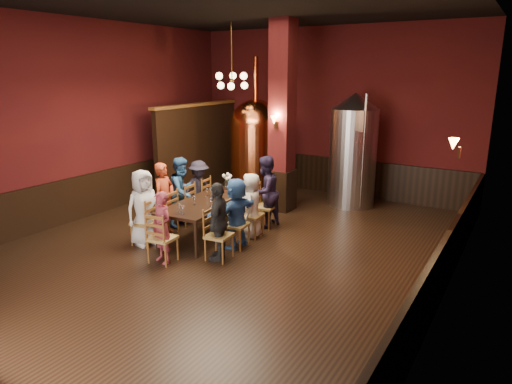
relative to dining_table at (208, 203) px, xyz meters
The scene contains 39 objects.
room 1.76m from the dining_table, 27.35° to the right, with size 10.00×10.02×4.50m.
wainscot_right 4.71m from the dining_table, ahead, with size 0.08×9.90×1.00m, color black.
wainscot_back 4.64m from the dining_table, 80.97° to the left, with size 7.90×0.08×1.00m, color black.
wainscot_left 3.26m from the dining_table, behind, with size 0.08×9.90×1.00m, color black.
column 2.91m from the dining_table, 79.98° to the left, with size 0.58×0.58×4.50m, color #48110F.
partition 3.79m from the dining_table, 131.20° to the left, with size 0.22×3.50×2.40m, color black.
pendant_cluster 3.65m from the dining_table, 113.02° to the left, with size 0.90×0.90×1.70m, color #A57226, non-canonical shape.
sconce_wall 4.89m from the dining_table, ahead, with size 0.20×0.20×0.36m, color black, non-canonical shape.
sconce_column 2.64m from the dining_table, 78.60° to the left, with size 0.20×0.20×0.36m, color black, non-canonical shape.
dining_table is the anchor object (origin of this frame).
chair_0 1.33m from the dining_table, 124.74° to the right, with size 0.46×0.46×0.92m, color brown, non-canonical shape.
person_0 1.31m from the dining_table, 124.74° to the right, with size 0.74×0.48×1.52m, color silver.
chair_1 0.94m from the dining_table, 153.15° to the right, with size 0.46×0.46×0.92m, color brown, non-canonical shape.
person_1 0.92m from the dining_table, 153.15° to the right, with size 0.56×0.37×1.53m, color #A3381B.
chair_2 0.94m from the dining_table, 164.41° to the left, with size 0.46×0.46×0.92m, color brown, non-canonical shape.
person_2 0.92m from the dining_table, 164.41° to the left, with size 0.75×0.37×1.54m, color #275183.
chair_3 1.33m from the dining_table, 135.99° to the left, with size 0.46×0.46×0.92m, color brown, non-canonical shape.
person_3 1.31m from the dining_table, 135.99° to the left, with size 0.87×0.50×1.34m, color black.
chair_4 1.33m from the dining_table, 44.01° to the right, with size 0.46×0.46×0.92m, color brown, non-canonical shape.
person_4 1.31m from the dining_table, 44.01° to the right, with size 0.85×0.35×1.45m, color black.
chair_5 0.94m from the dining_table, 15.59° to the right, with size 0.46×0.46×0.92m, color brown, non-canonical shape.
person_5 0.91m from the dining_table, 15.59° to the right, with size 1.28×0.41×1.39m, color #3A6BAF.
chair_6 0.94m from the dining_table, 26.85° to the left, with size 0.46×0.46×0.92m, color brown, non-canonical shape.
person_6 0.91m from the dining_table, 26.85° to the left, with size 0.66×0.43×1.34m, color silver.
chair_7 1.33m from the dining_table, 55.26° to the left, with size 0.46×0.46×0.92m, color brown, non-canonical shape.
person_7 1.32m from the dining_table, 55.26° to the left, with size 0.77×0.38×1.59m, color #211A34.
chair_8 1.57m from the dining_table, 84.37° to the right, with size 0.46×0.46×0.92m, color brown, non-canonical shape.
person_8 1.55m from the dining_table, 84.37° to the right, with size 0.48×0.31×1.31m, color maroon.
copper_kettle 3.54m from the dining_table, 104.71° to the left, with size 1.57×1.57×3.70m.
steel_vessel 4.17m from the dining_table, 64.53° to the left, with size 1.53×1.53×2.83m.
rose_vase 1.05m from the dining_table, 101.32° to the left, with size 0.22×0.22×0.38m.
wine_glass_0 0.36m from the dining_table, 128.26° to the left, with size 0.07×0.07×0.17m, color white, non-canonical shape.
wine_glass_1 0.47m from the dining_table, 44.22° to the right, with size 0.07×0.07×0.17m, color white, non-canonical shape.
wine_glass_2 0.95m from the dining_table, 86.82° to the right, with size 0.07×0.07×0.17m, color white, non-canonical shape.
wine_glass_3 0.40m from the dining_table, 115.08° to the left, with size 0.07×0.07×0.17m, color white, non-canonical shape.
wine_glass_4 0.40m from the dining_table, 98.72° to the right, with size 0.07×0.07×0.17m, color white, non-canonical shape.
wine_glass_5 0.32m from the dining_table, 110.08° to the left, with size 0.07×0.07×0.17m, color white, non-canonical shape.
wine_glass_6 0.64m from the dining_table, 110.87° to the left, with size 0.07×0.07×0.17m, color white, non-canonical shape.
wine_glass_7 1.01m from the dining_table, 80.12° to the right, with size 0.07×0.07×0.17m, color white, non-canonical shape.
Camera 1 is at (4.85, -6.83, 3.37)m, focal length 32.00 mm.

